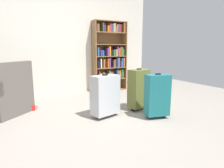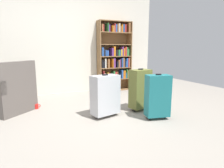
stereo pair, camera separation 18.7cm
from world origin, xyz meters
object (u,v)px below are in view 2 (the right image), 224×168
object	(u,v)px
bookshelf	(115,56)
suitcase_silver	(105,95)
mug	(36,106)
armchair	(9,94)
suitcase_olive	(140,89)
suitcase_teal	(158,96)

from	to	relation	value
bookshelf	suitcase_silver	distance (m)	2.14
mug	armchair	bearing A→B (deg)	176.91
armchair	mug	xyz separation A→B (m)	(0.43, -0.02, -0.27)
bookshelf	suitcase_olive	world-z (taller)	bookshelf
suitcase_silver	suitcase_olive	size ratio (longest dim) A/B	0.93
suitcase_silver	bookshelf	bearing A→B (deg)	60.36
mug	suitcase_olive	world-z (taller)	suitcase_olive
bookshelf	suitcase_teal	distance (m)	2.33
mug	suitcase_olive	distance (m)	1.95
suitcase_olive	suitcase_teal	xyz separation A→B (m)	(0.01, -0.49, -0.02)
suitcase_silver	suitcase_olive	distance (m)	0.70
mug	suitcase_silver	xyz separation A→B (m)	(1.02, -0.91, 0.32)
suitcase_teal	armchair	bearing A→B (deg)	147.50
suitcase_teal	bookshelf	bearing A→B (deg)	82.05
bookshelf	suitcase_silver	world-z (taller)	bookshelf
bookshelf	suitcase_silver	bearing A→B (deg)	-119.64
bookshelf	suitcase_teal	bearing A→B (deg)	-97.95
bookshelf	suitcase_silver	xyz separation A→B (m)	(-1.02, -1.80, -0.55)
armchair	suitcase_olive	xyz separation A→B (m)	(2.15, -0.89, 0.08)
suitcase_teal	suitcase_silver	bearing A→B (deg)	148.15
mug	suitcase_silver	distance (m)	1.40
suitcase_olive	suitcase_teal	bearing A→B (deg)	-88.86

